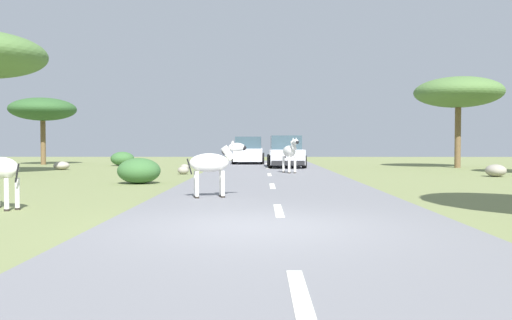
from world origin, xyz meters
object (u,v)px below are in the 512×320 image
tree_1 (43,110)px  bush_1 (139,171)px  car_0 (249,151)px  car_1 (286,153)px  rock_0 (496,171)px  zebra_3 (213,163)px  rock_2 (185,167)px  rock_1 (62,166)px  bush_0 (122,159)px  zebra_0 (290,152)px  rock_3 (183,170)px  tree_2 (458,93)px

tree_1 → bush_1: bearing=-58.4°
bush_1 → car_0: bearing=78.8°
car_1 → rock_0: size_ratio=4.91×
zebra_3 → rock_2: bearing=176.8°
rock_2 → bush_1: bearing=-91.9°
car_1 → rock_1: (-11.70, -2.13, -0.63)m
car_0 → tree_1: 13.43m
tree_1 → bush_1: (9.80, -15.95, -3.08)m
bush_0 → rock_1: bearing=-111.5°
car_1 → bush_0: car_1 is taller
bush_1 → zebra_0: bearing=46.0°
rock_1 → rock_2: (6.47, -0.62, -0.05)m
zebra_0 → bush_1: size_ratio=1.10×
bush_0 → rock_3: bearing=-60.4°
car_1 → rock_0: (8.29, -7.62, -0.60)m
bush_0 → rock_3: (4.98, -8.78, -0.25)m
car_1 → tree_2: (9.59, 0.25, 3.33)m
zebra_0 → car_1: size_ratio=0.37×
rock_0 → rock_3: (-13.10, 1.54, -0.08)m
zebra_3 → rock_2: size_ratio=3.35×
rock_1 → zebra_3: bearing=-57.7°
zebra_3 → car_1: size_ratio=0.33×
rock_0 → rock_1: bearing=164.6°
bush_1 → rock_1: 11.27m
tree_2 → bush_0: size_ratio=3.55×
tree_1 → zebra_0: bearing=-34.1°
rock_0 → zebra_3: bearing=-140.3°
car_0 → tree_1: bearing=-175.8°
rock_2 → tree_1: bearing=144.7°
tree_1 → rock_3: 15.21m
bush_0 → rock_0: (18.09, -10.33, -0.17)m
zebra_3 → tree_1: tree_1 is taller
car_0 → rock_1: bearing=-141.7°
zebra_3 → tree_1: bearing=-162.9°
bush_0 → rock_0: size_ratio=1.61×
zebra_3 → bush_1: bearing=-163.7°
car_0 → rock_3: size_ratio=8.87×
zebra_0 → zebra_3: 10.97m
car_1 → bush_0: size_ratio=3.06×
car_0 → tree_2: 13.21m
bush_1 → rock_3: (0.71, 5.47, -0.26)m
rock_3 → rock_1: bearing=150.2°
zebra_0 → tree_2: (9.68, 6.16, 3.19)m
zebra_3 → tree_2: 21.03m
zebra_3 → rock_0: 14.09m
tree_1 → rock_1: 8.16m
car_0 → tree_1: tree_1 is taller
tree_1 → bush_0: size_ratio=3.00×
zebra_3 → rock_0: zebra_3 is taller
car_0 → rock_0: car_0 is taller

